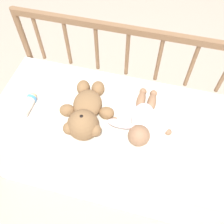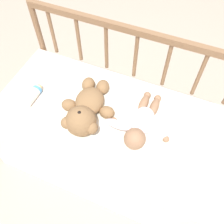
# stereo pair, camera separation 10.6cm
# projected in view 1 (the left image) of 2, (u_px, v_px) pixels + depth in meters

# --- Properties ---
(ground_plane) EXTENTS (12.00, 12.00, 0.00)m
(ground_plane) POSITION_uv_depth(u_px,v_px,m) (112.00, 157.00, 1.75)
(ground_plane) COLOR tan
(crib_mattress) EXTENTS (1.33, 0.66, 0.49)m
(crib_mattress) POSITION_uv_depth(u_px,v_px,m) (112.00, 141.00, 1.55)
(crib_mattress) COLOR white
(crib_mattress) RESTS_ON ground_plane
(crib_rail) EXTENTS (1.33, 0.04, 0.83)m
(crib_rail) POSITION_uv_depth(u_px,v_px,m) (127.00, 61.00, 1.45)
(crib_rail) COLOR brown
(crib_rail) RESTS_ON ground_plane
(blanket) EXTENTS (0.82, 0.52, 0.01)m
(blanket) POSITION_uv_depth(u_px,v_px,m) (114.00, 114.00, 1.36)
(blanket) COLOR silver
(blanket) RESTS_ON crib_mattress
(teddy_bear) EXTENTS (0.30, 0.41, 0.16)m
(teddy_bear) POSITION_uv_depth(u_px,v_px,m) (86.00, 113.00, 1.30)
(teddy_bear) COLOR olive
(teddy_bear) RESTS_ON crib_mattress
(baby) EXTENTS (0.34, 0.38, 0.11)m
(baby) POSITION_uv_depth(u_px,v_px,m) (142.00, 120.00, 1.30)
(baby) COLOR white
(baby) RESTS_ON crib_mattress
(baby_bottle) EXTENTS (0.05, 0.15, 0.05)m
(baby_bottle) POSITION_uv_depth(u_px,v_px,m) (28.00, 104.00, 1.38)
(baby_bottle) COLOR #F4E5CC
(baby_bottle) RESTS_ON crib_mattress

